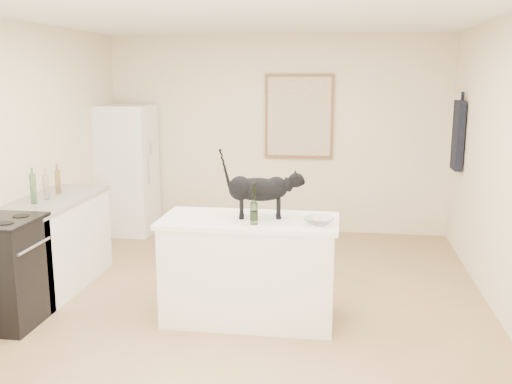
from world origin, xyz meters
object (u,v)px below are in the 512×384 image
object	(u,v)px
wine_bottle	(254,206)
glass_bowl	(319,221)
stove	(2,273)
black_cat	(259,192)
fridge	(127,170)

from	to	relation	value
wine_bottle	glass_bowl	size ratio (longest dim) A/B	1.25
stove	wine_bottle	distance (m)	2.21
stove	black_cat	world-z (taller)	black_cat
fridge	glass_bowl	bearing A→B (deg)	-45.16
wine_bottle	black_cat	bearing A→B (deg)	87.72
stove	fridge	bearing A→B (deg)	90.00
fridge	wine_bottle	xyz separation A→B (m)	(2.12, -2.73, 0.20)
wine_bottle	glass_bowl	world-z (taller)	wine_bottle
stove	wine_bottle	size ratio (longest dim) A/B	2.96
stove	fridge	size ratio (longest dim) A/B	0.53
fridge	black_cat	world-z (taller)	fridge
black_cat	wine_bottle	bearing A→B (deg)	-100.96
black_cat	glass_bowl	bearing A→B (deg)	-24.41
stove	glass_bowl	distance (m)	2.70
fridge	stove	bearing A→B (deg)	-90.00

